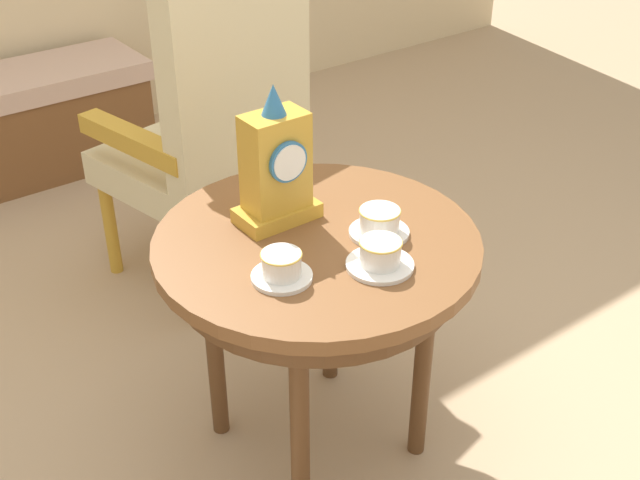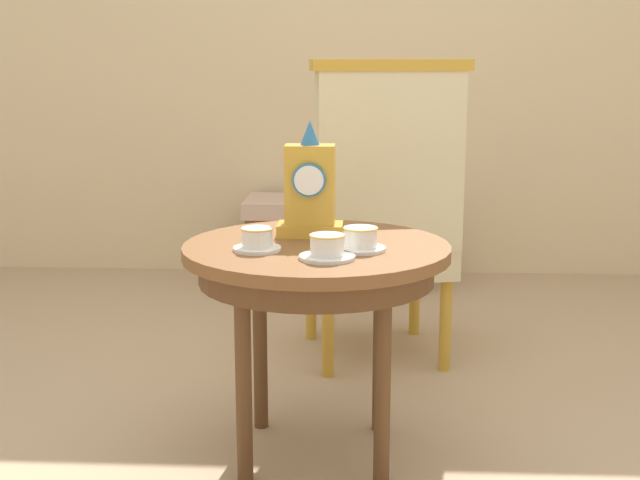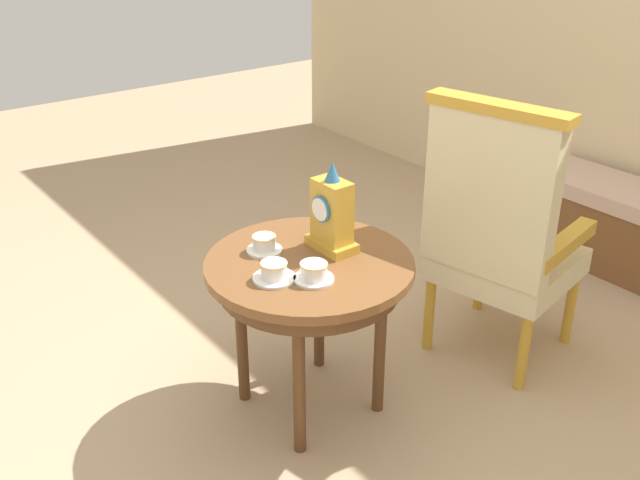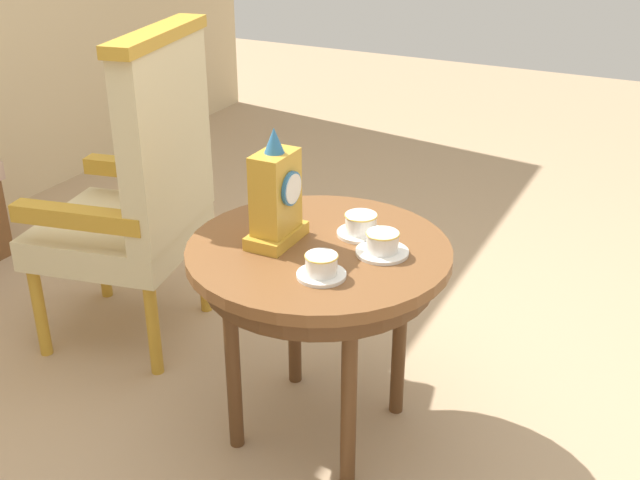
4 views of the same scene
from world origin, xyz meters
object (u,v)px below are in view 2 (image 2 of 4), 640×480
object	(u,v)px
armchair	(382,210)
side_table	(317,270)
teacup_left	(257,240)
mantel_clock	(310,190)
window_bench	(338,241)
teacup_right	(327,248)
teacup_center	(360,240)

from	to	relation	value
armchair	side_table	bearing A→B (deg)	-104.03
side_table	teacup_left	distance (m)	0.21
side_table	mantel_clock	bearing A→B (deg)	101.85
teacup_left	mantel_clock	xyz separation A→B (m)	(0.13, 0.21, 0.11)
mantel_clock	window_bench	world-z (taller)	mantel_clock
window_bench	mantel_clock	bearing A→B (deg)	-90.82
teacup_left	window_bench	size ratio (longest dim) A/B	0.14
side_table	window_bench	bearing A→B (deg)	89.96
side_table	mantel_clock	world-z (taller)	mantel_clock
teacup_right	teacup_center	xyz separation A→B (m)	(0.09, 0.10, 0.00)
teacup_right	teacup_left	bearing A→B (deg)	155.19
teacup_left	mantel_clock	distance (m)	0.27
armchair	window_bench	xyz separation A→B (m)	(-0.20, 1.19, -0.37)
teacup_left	mantel_clock	bearing A→B (deg)	57.72
teacup_center	armchair	bearing A→B (deg)	85.02
teacup_right	window_bench	bearing A→B (deg)	90.96
teacup_left	mantel_clock	world-z (taller)	mantel_clock
side_table	teacup_center	size ratio (longest dim) A/B	5.43
armchair	window_bench	size ratio (longest dim) A/B	1.21
mantel_clock	armchair	bearing A→B (deg)	71.65
teacup_right	side_table	bearing A→B (deg)	101.97
teacup_left	window_bench	distance (m)	2.12
window_bench	teacup_left	bearing A→B (deg)	-94.35
teacup_left	teacup_right	bearing A→B (deg)	-24.81
teacup_center	armchair	size ratio (longest dim) A/B	0.12
teacup_left	teacup_right	size ratio (longest dim) A/B	0.89
side_table	armchair	xyz separation A→B (m)	(0.20, 0.79, 0.03)
teacup_center	mantel_clock	xyz separation A→B (m)	(-0.15, 0.19, 0.11)
teacup_right	teacup_center	distance (m)	0.13
teacup_left	teacup_center	xyz separation A→B (m)	(0.28, 0.01, 0.00)
side_table	teacup_right	xyz separation A→B (m)	(0.04, -0.18, 0.10)
teacup_right	window_bench	xyz separation A→B (m)	(-0.04, 2.16, -0.44)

